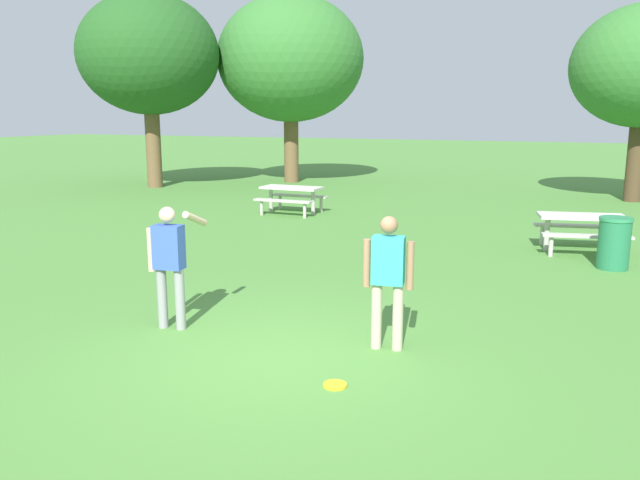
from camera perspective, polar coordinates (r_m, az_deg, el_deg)
ground_plane at (r=7.54m, az=-4.24°, el=-10.68°), size 120.00×120.00×0.00m
person_thrower at (r=8.53m, az=-13.40°, el=-1.58°), size 0.61×0.73×1.64m
person_catcher at (r=7.60m, az=6.15°, el=-3.06°), size 0.61×0.27×1.64m
frisbee at (r=6.84m, az=1.37°, el=-12.93°), size 0.25×0.25×0.03m
picnic_table_near at (r=14.08m, az=22.48°, el=1.27°), size 1.96×1.75×0.77m
picnic_table_far at (r=18.00m, az=-2.57°, el=4.16°), size 1.70×1.42×0.77m
trash_can_beside_table at (r=12.79m, az=24.97°, el=-0.25°), size 0.59×0.59×0.96m
tree_tall_left at (r=25.27m, az=-15.18°, el=15.79°), size 5.21×5.21×7.17m
tree_broad_center at (r=26.30m, az=-2.68°, el=15.95°), size 5.85×5.85×7.42m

